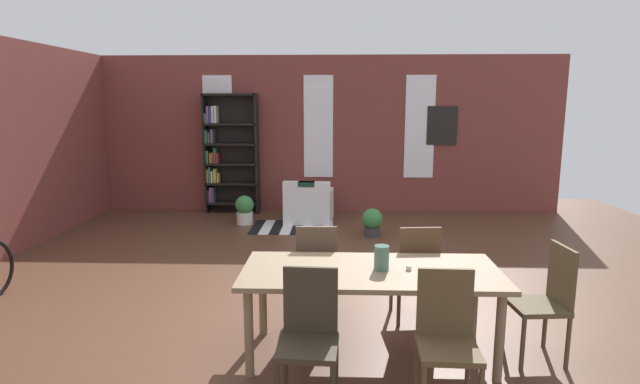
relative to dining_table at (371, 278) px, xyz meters
The scene contains 20 objects.
ground_plane 1.38m from the dining_table, 122.20° to the left, with size 11.93×11.93×0.00m, color brown.
back_wall_brick 5.76m from the dining_table, 96.46° to the left, with size 9.13×0.12×2.93m, color brown.
window_pane_0 6.22m from the dining_table, 114.40° to the left, with size 0.55×0.02×1.91m, color white.
window_pane_1 5.71m from the dining_table, 96.54° to the left, with size 0.55×0.02×1.91m, color white.
window_pane_2 5.81m from the dining_table, 77.36° to the left, with size 0.55×0.02×1.91m, color white.
dining_table is the anchor object (origin of this frame).
vase_on_table 0.19m from the dining_table, ahead, with size 0.12×0.12×0.20m, color #4C7266.
tealight_candle_0 0.32m from the dining_table, ahead, with size 0.04×0.04×0.04m, color silver.
tealight_candle_1 0.21m from the dining_table, 49.16° to the left, with size 0.04×0.04×0.04m, color silver.
dining_chair_far_left 0.84m from the dining_table, 124.44° to the left, with size 0.41×0.41×0.95m.
dining_chair_far_right 0.84m from the dining_table, 55.13° to the left, with size 0.43×0.43×0.95m.
dining_chair_head_right 1.42m from the dining_table, ahead, with size 0.43×0.43×0.95m.
dining_chair_near_left 0.84m from the dining_table, 124.27° to the right, with size 0.42×0.42×0.95m.
dining_chair_near_right 0.84m from the dining_table, 55.38° to the right, with size 0.41×0.41×0.95m.
bookshelf_tall 5.93m from the dining_table, 113.40° to the left, with size 1.01×0.30×2.23m.
armchair_white 4.79m from the dining_table, 99.35° to the left, with size 0.86×0.86×0.75m.
potted_plant_by_shelf 4.87m from the dining_table, 112.66° to the left, with size 0.32×0.32×0.49m.
potted_plant_corner 3.79m from the dining_table, 85.88° to the left, with size 0.32×0.32×0.44m.
striped_rug 4.43m from the dining_table, 103.60° to the left, with size 1.36×0.98×0.01m.
framed_picture 5.92m from the dining_table, 73.39° to the left, with size 0.56×0.03×0.72m, color black.
Camera 1 is at (0.37, -4.86, 2.06)m, focal length 27.98 mm.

